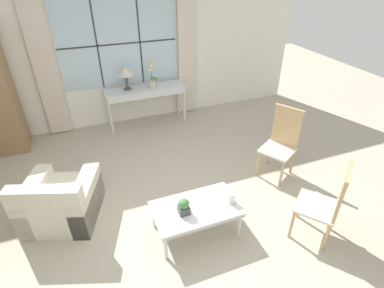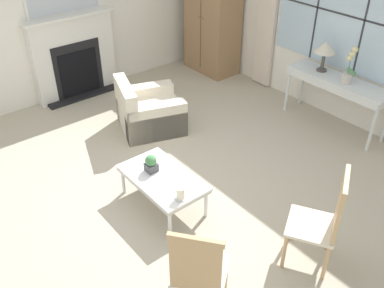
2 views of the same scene
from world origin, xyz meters
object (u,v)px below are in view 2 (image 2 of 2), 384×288
fireplace (73,50)px  accent_chair_wooden (198,270)px  coffee_table (163,180)px  potted_orchid (349,70)px  potted_plant_small (151,163)px  console_table (338,84)px  pillar_candle (181,194)px  side_chair_wooden (326,217)px  armoire (213,13)px  table_lamp (325,48)px  armchair_upholstered (149,112)px

fireplace → accent_chair_wooden: bearing=-14.2°
fireplace → coffee_table: fireplace is taller
potted_orchid → potted_plant_small: (-0.43, -2.92, -0.44)m
console_table → pillar_candle: size_ratio=9.91×
console_table → coffee_table: size_ratio=1.51×
side_chair_wooden → potted_plant_small: 1.91m
armoire → side_chair_wooden: (4.09, -2.22, -0.47)m
table_lamp → pillar_candle: table_lamp is taller
console_table → potted_orchid: (0.13, -0.04, 0.27)m
potted_orchid → accent_chair_wooden: (1.06, -3.49, -0.37)m
armchair_upholstered → pillar_candle: armchair_upholstered is taller
fireplace → armoire: 2.47m
accent_chair_wooden → potted_orchid: bearing=106.9°
potted_plant_small → table_lamp: bearing=90.4°
potted_plant_small → console_table: bearing=84.2°
armoire → pillar_candle: 4.18m
armoire → potted_orchid: armoire is taller
side_chair_wooden → pillar_candle: bearing=-148.7°
potted_orchid → accent_chair_wooden: potted_orchid is taller
accent_chair_wooden → coffee_table: (-1.33, 0.60, -0.21)m
table_lamp → pillar_candle: 3.15m
table_lamp → side_chair_wooden: size_ratio=0.41×
potted_orchid → pillar_candle: 3.00m
side_chair_wooden → accent_chair_wooden: side_chair_wooden is taller
armoire → coffee_table: armoire is taller
armoire → pillar_candle: (2.89, -2.96, -0.60)m
armchair_upholstered → pillar_candle: bearing=-25.0°
armchair_upholstered → coffee_table: size_ratio=1.06×
side_chair_wooden → pillar_candle: (-1.20, -0.73, -0.12)m
fireplace → coffee_table: (3.11, -0.52, -0.42)m
fireplace → table_lamp: fireplace is taller
coffee_table → pillar_candle: pillar_candle is taller
potted_orchid → armchair_upholstered: bearing=-130.1°
fireplace → console_table: fireplace is taller
armchair_upholstered → potted_plant_small: (1.32, -0.85, 0.24)m
coffee_table → potted_plant_small: (-0.16, -0.03, 0.14)m
table_lamp → armchair_upholstered: 2.64m
coffee_table → side_chair_wooden: bearing=22.3°
console_table → table_lamp: 0.53m
armchair_upholstered → coffee_table: 1.69m
table_lamp → coffee_table: 3.06m
coffee_table → console_table: bearing=87.3°
potted_orchid → armchair_upholstered: potted_orchid is taller
table_lamp → pillar_candle: size_ratio=2.84×
side_chair_wooden → pillar_candle: size_ratio=6.90×
side_chair_wooden → armchair_upholstered: bearing=177.2°
armoire → accent_chair_wooden: size_ratio=2.06×
armchair_upholstered → coffee_table: bearing=-28.8°
table_lamp → fireplace: bearing=-140.2°
coffee_table → potted_plant_small: size_ratio=4.97×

